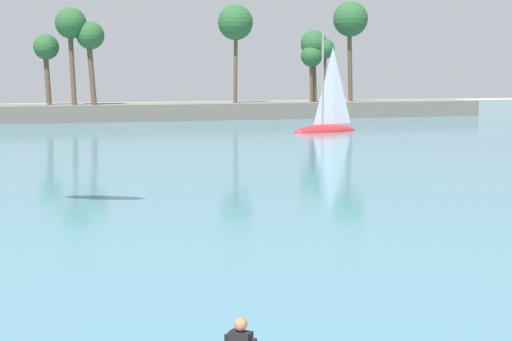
{
  "coord_description": "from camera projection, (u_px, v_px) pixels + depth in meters",
  "views": [
    {
      "loc": [
        -5.28,
        -2.62,
        5.39
      ],
      "look_at": [
        0.23,
        16.8,
        2.81
      ],
      "focal_mm": 55.6,
      "sensor_mm": 36.0,
      "label": 1
    }
  ],
  "objects": [
    {
      "name": "sea",
      "position": [
        97.0,
        133.0,
        66.91
      ],
      "size": [
        220.0,
        112.4,
        0.06
      ],
      "primitive_type": "cube",
      "color": "teal",
      "rests_on": "ground"
    },
    {
      "name": "palm_headland",
      "position": [
        61.0,
        84.0,
        81.17
      ],
      "size": [
        89.06,
        6.0,
        13.3
      ],
      "color": "slate",
      "rests_on": "ground"
    },
    {
      "name": "sailboat_near_shore",
      "position": [
        326.0,
        122.0,
        68.32
      ],
      "size": [
        6.54,
        3.38,
        9.08
      ],
      "color": "red",
      "rests_on": "sea"
    }
  ]
}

